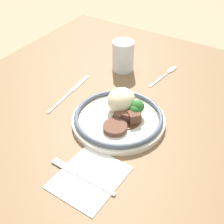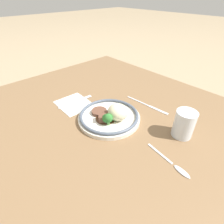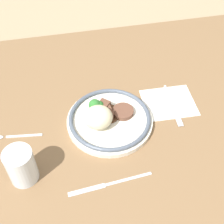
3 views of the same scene
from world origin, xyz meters
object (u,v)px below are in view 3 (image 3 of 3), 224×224
plate (107,118)px  knife (107,185)px  spoon (1,137)px  juice_glass (22,167)px  fork (174,109)px

plate → knife: (0.04, 0.19, -0.02)m
spoon → juice_glass: bearing=121.4°
spoon → plate: bearing=-174.5°
juice_glass → fork: bearing=-162.6°
juice_glass → fork: juice_glass is taller
juice_glass → spoon: 0.16m
plate → spoon: size_ratio=1.53×
fork → spoon: (0.50, 0.00, -0.00)m
fork → spoon: 0.50m
plate → spoon: (0.30, -0.01, -0.02)m
plate → fork: 0.21m
juice_glass → spoon: (0.06, -0.14, -0.04)m
plate → spoon: 0.30m
juice_glass → knife: 0.21m
spoon → knife: bearing=149.1°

